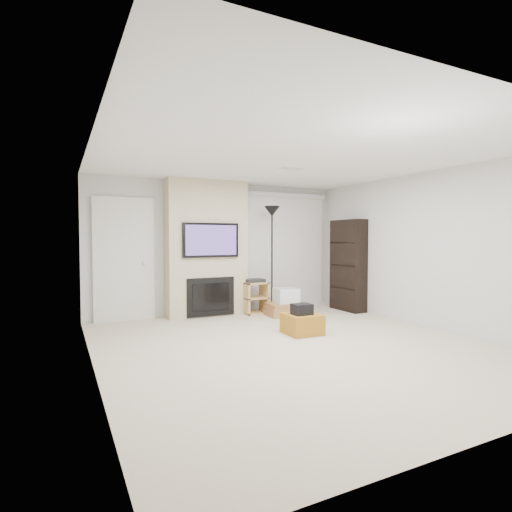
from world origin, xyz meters
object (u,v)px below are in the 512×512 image
ottoman (302,324)px  bookshelf (348,265)px  floor_lamp (272,229)px  av_stand (255,295)px  box_stack (286,305)px

ottoman → bookshelf: bookshelf is taller
floor_lamp → bookshelf: (1.47, -0.47, -0.71)m
av_stand → bookshelf: size_ratio=0.37×
ottoman → av_stand: av_stand is taller
av_stand → box_stack: bearing=-42.6°
ottoman → floor_lamp: (0.44, 1.74, 1.46)m
bookshelf → box_stack: bearing=175.0°
ottoman → floor_lamp: bearing=75.8°
floor_lamp → av_stand: (-0.34, 0.06, -1.27)m
ottoman → av_stand: size_ratio=0.76×
floor_lamp → bookshelf: bearing=-17.6°
floor_lamp → box_stack: 1.47m
av_stand → bookshelf: bearing=-16.3°
av_stand → floor_lamp: bearing=-10.6°
av_stand → ottoman: bearing=-93.2°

